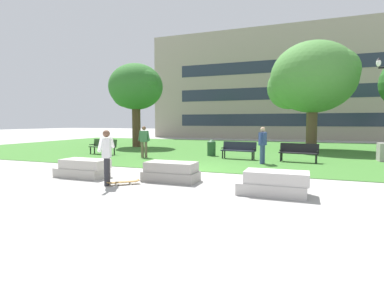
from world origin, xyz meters
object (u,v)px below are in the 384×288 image
object	(u,v)px
concrete_block_left	(171,172)
park_bench_near_right	(299,151)
concrete_block_center	(83,168)
park_bench_far_left	(103,146)
person_bystander_near_lawn	(263,143)
person_bystander_far_lawn	(144,140)
person_skateboarder	(107,154)
trash_bin	(211,147)
skateboard	(123,182)
concrete_block_right	(274,183)
park_bench_near_left	(239,149)

from	to	relation	value
concrete_block_left	park_bench_near_right	world-z (taller)	park_bench_near_right
concrete_block_center	park_bench_far_left	xyz separation A→B (m)	(-3.96, 6.44, 0.23)
park_bench_far_left	person_bystander_near_lawn	distance (m)	9.58
concrete_block_left	person_bystander_far_lawn	world-z (taller)	person_bystander_far_lawn
park_bench_far_left	person_bystander_far_lawn	bearing A→B (deg)	-11.34
concrete_block_center	person_bystander_near_lawn	bearing A→B (deg)	44.88
person_skateboarder	trash_bin	size ratio (longest dim) A/B	1.78
person_bystander_far_lawn	skateboard	bearing A→B (deg)	-65.83
concrete_block_left	person_bystander_far_lawn	bearing A→B (deg)	126.88
person_skateboarder	person_bystander_far_lawn	world-z (taller)	person_bystander_far_lawn
trash_bin	person_bystander_near_lawn	world-z (taller)	person_bystander_near_lawn
concrete_block_left	person_bystander_far_lawn	distance (m)	6.81
person_skateboarder	trash_bin	bearing A→B (deg)	85.26
concrete_block_center	trash_bin	bearing A→B (deg)	73.21
concrete_block_right	skateboard	bearing A→B (deg)	-175.71
concrete_block_left	park_bench_near_left	world-z (taller)	park_bench_near_left
concrete_block_left	person_skateboarder	distance (m)	2.14
concrete_block_left	skateboard	xyz separation A→B (m)	(-1.16, -1.06, -0.22)
person_bystander_near_lawn	person_bystander_far_lawn	distance (m)	6.39
concrete_block_center	park_bench_near_left	world-z (taller)	park_bench_near_left
park_bench_far_left	trash_bin	xyz separation A→B (m)	(6.35, 1.48, -0.04)
park_bench_far_left	park_bench_near_right	bearing A→B (deg)	1.69
skateboard	trash_bin	xyz separation A→B (m)	(0.30, 8.58, 0.42)
skateboard	park_bench_near_left	xyz separation A→B (m)	(2.08, 7.64, 0.45)
person_skateboarder	person_bystander_far_lawn	distance (m)	7.14
concrete_block_right	park_bench_near_right	world-z (taller)	park_bench_near_right
concrete_block_left	person_bystander_far_lawn	xyz separation A→B (m)	(-4.06, 5.42, 0.68)
skateboard	person_bystander_far_lawn	size ratio (longest dim) A/B	0.52
concrete_block_center	park_bench_near_left	xyz separation A→B (m)	(4.17, 6.97, 0.23)
skateboard	park_bench_near_left	distance (m)	7.93
concrete_block_left	park_bench_far_left	xyz separation A→B (m)	(-7.21, 6.05, 0.23)
park_bench_far_left	trash_bin	size ratio (longest dim) A/B	1.93
park_bench_near_right	person_bystander_near_lawn	bearing A→B (deg)	-142.08
skateboard	person_bystander_far_lawn	bearing A→B (deg)	114.17
concrete_block_left	person_skateboarder	xyz separation A→B (m)	(-1.59, -1.28, 0.67)
skateboard	person_skateboarder	bearing A→B (deg)	-153.00
concrete_block_center	skateboard	xyz separation A→B (m)	(2.09, -0.66, -0.22)
skateboard	park_bench_near_right	xyz separation A→B (m)	(5.06, 7.43, 0.45)
concrete_block_left	park_bench_far_left	distance (m)	9.41
concrete_block_center	concrete_block_right	world-z (taller)	same
concrete_block_left	park_bench_far_left	size ratio (longest dim) A/B	0.97
trash_bin	person_bystander_near_lawn	distance (m)	4.00
person_skateboarder	park_bench_far_left	xyz separation A→B (m)	(-5.62, 7.32, -0.43)
skateboard	concrete_block_center	bearing A→B (deg)	162.37
park_bench_far_left	concrete_block_right	bearing A→B (deg)	-32.63
park_bench_near_right	park_bench_far_left	size ratio (longest dim) A/B	1.00
concrete_block_left	park_bench_near_right	bearing A→B (deg)	58.57
park_bench_near_right	concrete_block_center	bearing A→B (deg)	-136.53
park_bench_far_left	concrete_block_left	bearing A→B (deg)	-40.00
concrete_block_left	concrete_block_right	world-z (taller)	same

